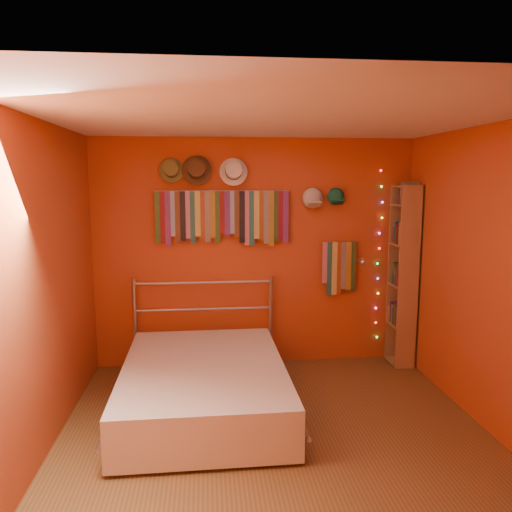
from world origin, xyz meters
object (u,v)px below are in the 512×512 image
object	(u,v)px
bed	(204,385)
reading_lamp	(362,262)
tie_rack	(223,215)
bookshelf	(407,275)

from	to	relation	value
bed	reading_lamp	bearing A→B (deg)	27.63
reading_lamp	bed	world-z (taller)	reading_lamp
tie_rack	bed	xyz separation A→B (m)	(-0.22, -1.08, -1.44)
tie_rack	reading_lamp	distance (m)	1.59
bookshelf	bed	bearing A→B (deg)	-157.42
bed	tie_rack	bearing A→B (deg)	77.87
tie_rack	reading_lamp	xyz separation A→B (m)	(1.50, -0.16, -0.51)
tie_rack	bookshelf	bearing A→B (deg)	-4.40
reading_lamp	bed	xyz separation A→B (m)	(-1.72, -0.92, -0.94)
tie_rack	bookshelf	world-z (taller)	bookshelf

